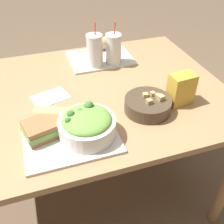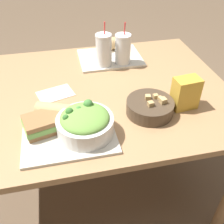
% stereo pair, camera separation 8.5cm
% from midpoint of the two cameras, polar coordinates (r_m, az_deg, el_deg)
% --- Properties ---
extents(ground_plane, '(12.00, 12.00, 0.00)m').
position_cam_midpoint_polar(ground_plane, '(1.83, -6.76, -16.10)').
color(ground_plane, brown).
extents(dining_table, '(1.45, 1.00, 0.76)m').
position_cam_midpoint_polar(dining_table, '(1.34, -8.87, 0.85)').
color(dining_table, '#A37A51').
rests_on(dining_table, ground_plane).
extents(tray_near, '(0.36, 0.28, 0.01)m').
position_cam_midpoint_polar(tray_near, '(1.04, -11.24, -5.52)').
color(tray_near, beige).
rests_on(tray_near, dining_table).
extents(tray_far, '(0.36, 0.28, 0.01)m').
position_cam_midpoint_polar(tray_far, '(1.58, -4.15, 11.59)').
color(tray_far, beige).
rests_on(tray_far, dining_table).
extents(salad_bowl, '(0.22, 0.22, 0.12)m').
position_cam_midpoint_polar(salad_bowl, '(1.01, -7.92, -2.73)').
color(salad_bowl, white).
rests_on(salad_bowl, tray_near).
extents(soup_bowl, '(0.20, 0.20, 0.08)m').
position_cam_midpoint_polar(soup_bowl, '(1.15, 5.72, 1.61)').
color(soup_bowl, '#473828').
rests_on(soup_bowl, dining_table).
extents(sandwich_near, '(0.17, 0.15, 0.06)m').
position_cam_midpoint_polar(sandwich_near, '(1.05, -16.86, -3.46)').
color(sandwich_near, olive).
rests_on(sandwich_near, tray_near).
extents(baguette_near, '(0.18, 0.13, 0.07)m').
position_cam_midpoint_polar(baguette_near, '(1.09, -14.14, -0.81)').
color(baguette_near, tan).
rests_on(baguette_near, tray_near).
extents(baguette_far, '(0.14, 0.09, 0.07)m').
position_cam_midpoint_polar(baguette_far, '(1.66, -4.25, 14.52)').
color(baguette_far, tan).
rests_on(baguette_far, tray_far).
extents(drink_cup_dark, '(0.09, 0.09, 0.24)m').
position_cam_midpoint_polar(drink_cup_dark, '(1.46, -5.49, 12.91)').
color(drink_cup_dark, silver).
rests_on(drink_cup_dark, tray_far).
extents(drink_cup_red, '(0.09, 0.09, 0.23)m').
position_cam_midpoint_polar(drink_cup_red, '(1.48, -1.35, 13.35)').
color(drink_cup_red, silver).
rests_on(drink_cup_red, tray_far).
extents(chip_bag, '(0.12, 0.08, 0.14)m').
position_cam_midpoint_polar(chip_bag, '(1.20, 12.86, 4.82)').
color(chip_bag, gold).
rests_on(chip_bag, dining_table).
extents(napkin_folded, '(0.19, 0.16, 0.00)m').
position_cam_midpoint_polar(napkin_folded, '(1.29, -15.15, 3.06)').
color(napkin_folded, silver).
rests_on(napkin_folded, dining_table).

